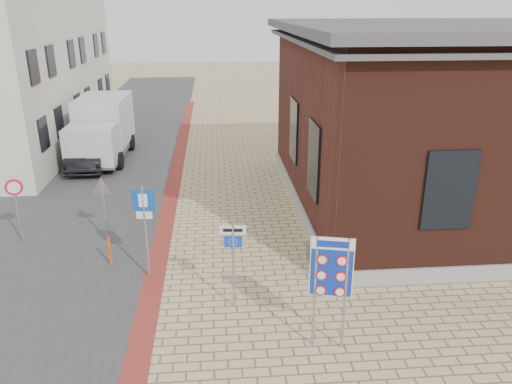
{
  "coord_description": "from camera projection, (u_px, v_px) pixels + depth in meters",
  "views": [
    {
      "loc": [
        -0.15,
        -10.86,
        7.38
      ],
      "look_at": [
        1.03,
        2.89,
        2.2
      ],
      "focal_mm": 35.0,
      "sensor_mm": 36.0,
      "label": 1
    }
  ],
  "objects": [
    {
      "name": "ground",
      "position": [
        225.0,
        313.0,
        12.74
      ],
      "size": [
        120.0,
        120.0,
        0.0
      ],
      "primitive_type": "plane",
      "color": "tan",
      "rests_on": "ground"
    },
    {
      "name": "road_strip",
      "position": [
        113.0,
        154.0,
        26.29
      ],
      "size": [
        7.0,
        60.0,
        0.02
      ],
      "primitive_type": "cube",
      "color": "#38383A",
      "rests_on": "ground"
    },
    {
      "name": "curb_strip",
      "position": [
        173.0,
        184.0,
        21.9
      ],
      "size": [
        0.6,
        40.0,
        0.02
      ],
      "primitive_type": "cube",
      "color": "maroon",
      "rests_on": "ground"
    },
    {
      "name": "brick_building",
      "position": [
        457.0,
        116.0,
        18.76
      ],
      "size": [
        13.0,
        13.0,
        6.8
      ],
      "color": "gray",
      "rests_on": "ground"
    },
    {
      "name": "townhouse_mid",
      "position": [
        12.0,
        60.0,
        27.04
      ],
      "size": [
        7.4,
        6.4,
        9.1
      ],
      "color": "beige",
      "rests_on": "ground"
    },
    {
      "name": "townhouse_far",
      "position": [
        47.0,
        57.0,
        32.78
      ],
      "size": [
        7.4,
        6.4,
        8.3
      ],
      "color": "beige",
      "rests_on": "ground"
    },
    {
      "name": "bike_rack",
      "position": [
        312.0,
        259.0,
        14.91
      ],
      "size": [
        0.08,
        1.8,
        0.6
      ],
      "color": "slate",
      "rests_on": "ground"
    },
    {
      "name": "sedan",
      "position": [
        91.0,
        150.0,
        24.17
      ],
      "size": [
        1.78,
        4.76,
        1.55
      ],
      "primitive_type": "imported",
      "rotation": [
        0.0,
        0.0,
        0.03
      ],
      "color": "black",
      "rests_on": "ground"
    },
    {
      "name": "box_truck",
      "position": [
        102.0,
        129.0,
        25.01
      ],
      "size": [
        2.58,
        5.85,
        3.04
      ],
      "rotation": [
        0.0,
        0.0,
        -0.02
      ],
      "color": "slate",
      "rests_on": "ground"
    },
    {
      "name": "border_sign",
      "position": [
        331.0,
        270.0,
        10.83
      ],
      "size": [
        0.93,
        0.26,
        2.77
      ],
      "rotation": [
        0.0,
        0.0,
        -0.23
      ],
      "color": "gray",
      "rests_on": "ground"
    },
    {
      "name": "essen_sign",
      "position": [
        233.0,
        250.0,
        12.46
      ],
      "size": [
        0.67,
        0.1,
        2.46
      ],
      "rotation": [
        0.0,
        0.0,
        -0.09
      ],
      "color": "gray",
      "rests_on": "ground"
    },
    {
      "name": "parking_sign",
      "position": [
        144.0,
        216.0,
        13.76
      ],
      "size": [
        0.61,
        0.12,
        2.79
      ],
      "rotation": [
        0.0,
        0.0,
        -0.12
      ],
      "color": "gray",
      "rests_on": "ground"
    },
    {
      "name": "yield_sign",
      "position": [
        103.0,
        194.0,
        16.14
      ],
      "size": [
        0.78,
        0.13,
        2.19
      ],
      "rotation": [
        0.0,
        0.0,
        -0.09
      ],
      "color": "gray",
      "rests_on": "ground"
    },
    {
      "name": "speed_sign",
      "position": [
        16.0,
        202.0,
        15.88
      ],
      "size": [
        0.52,
        0.19,
        2.27
      ],
      "rotation": [
        0.0,
        0.0,
        0.3
      ],
      "color": "gray",
      "rests_on": "ground"
    },
    {
      "name": "bollard",
      "position": [
        110.0,
        252.0,
        14.92
      ],
      "size": [
        0.09,
        0.09,
        0.93
      ],
      "primitive_type": "cylinder",
      "rotation": [
        0.0,
        0.0,
        -0.12
      ],
      "color": "#E84D0C",
      "rests_on": "ground"
    }
  ]
}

